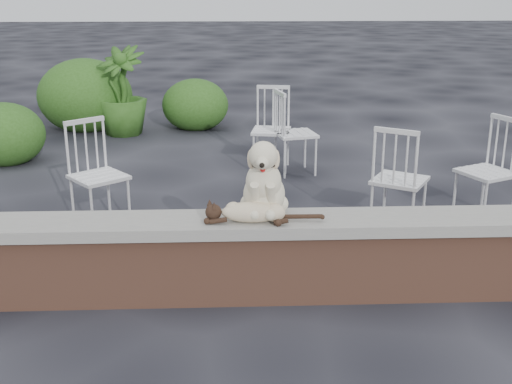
{
  "coord_description": "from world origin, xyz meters",
  "views": [
    {
      "loc": [
        -0.03,
        -4.04,
        2.11
      ],
      "look_at": [
        0.15,
        0.2,
        0.7
      ],
      "focal_mm": 45.35,
      "sensor_mm": 36.0,
      "label": 1
    }
  ],
  "objects_px": {
    "dog": "(264,176)",
    "chair_d": "(487,171)",
    "chair_a": "(99,175)",
    "cat": "(253,211)",
    "potted_plant_b": "(122,91)",
    "chair_b": "(271,129)",
    "chair_c": "(400,178)",
    "chair_e": "(296,132)"
  },
  "relations": [
    {
      "from": "chair_d",
      "to": "chair_a",
      "type": "bearing_deg",
      "value": -115.55
    },
    {
      "from": "cat",
      "to": "chair_a",
      "type": "height_order",
      "value": "chair_a"
    },
    {
      "from": "chair_e",
      "to": "chair_a",
      "type": "xyz_separation_m",
      "value": [
        -1.89,
        -1.56,
        0.0
      ]
    },
    {
      "from": "cat",
      "to": "chair_c",
      "type": "bearing_deg",
      "value": 50.58
    },
    {
      "from": "potted_plant_b",
      "to": "chair_b",
      "type": "bearing_deg",
      "value": -43.02
    },
    {
      "from": "chair_e",
      "to": "chair_b",
      "type": "bearing_deg",
      "value": 45.27
    },
    {
      "from": "cat",
      "to": "chair_a",
      "type": "relative_size",
      "value": 0.99
    },
    {
      "from": "chair_a",
      "to": "chair_c",
      "type": "xyz_separation_m",
      "value": [
        2.61,
        -0.2,
        0.0
      ]
    },
    {
      "from": "dog",
      "to": "chair_b",
      "type": "xyz_separation_m",
      "value": [
        0.25,
        3.07,
        -0.38
      ]
    },
    {
      "from": "chair_c",
      "to": "dog",
      "type": "bearing_deg",
      "value": 74.13
    },
    {
      "from": "chair_b",
      "to": "potted_plant_b",
      "type": "bearing_deg",
      "value": 146.49
    },
    {
      "from": "cat",
      "to": "chair_d",
      "type": "height_order",
      "value": "chair_d"
    },
    {
      "from": "dog",
      "to": "chair_c",
      "type": "relative_size",
      "value": 0.58
    },
    {
      "from": "dog",
      "to": "chair_c",
      "type": "bearing_deg",
      "value": 48.82
    },
    {
      "from": "dog",
      "to": "chair_d",
      "type": "bearing_deg",
      "value": 38.89
    },
    {
      "from": "chair_e",
      "to": "chair_d",
      "type": "relative_size",
      "value": 1.0
    },
    {
      "from": "chair_a",
      "to": "chair_b",
      "type": "bearing_deg",
      "value": 7.6
    },
    {
      "from": "cat",
      "to": "chair_a",
      "type": "xyz_separation_m",
      "value": [
        -1.3,
        1.49,
        -0.19
      ]
    },
    {
      "from": "cat",
      "to": "potted_plant_b",
      "type": "xyz_separation_m",
      "value": [
        -1.64,
        5.06,
        -0.04
      ]
    },
    {
      "from": "potted_plant_b",
      "to": "cat",
      "type": "bearing_deg",
      "value": -72.01
    },
    {
      "from": "cat",
      "to": "chair_e",
      "type": "relative_size",
      "value": 0.99
    },
    {
      "from": "chair_d",
      "to": "chair_c",
      "type": "xyz_separation_m",
      "value": [
        -0.84,
        -0.19,
        0.0
      ]
    },
    {
      "from": "chair_b",
      "to": "chair_c",
      "type": "xyz_separation_m",
      "value": [
        0.99,
        -1.93,
        0.0
      ]
    },
    {
      "from": "dog",
      "to": "chair_a",
      "type": "relative_size",
      "value": 0.58
    },
    {
      "from": "chair_a",
      "to": "potted_plant_b",
      "type": "relative_size",
      "value": 0.77
    },
    {
      "from": "chair_e",
      "to": "chair_a",
      "type": "bearing_deg",
      "value": 117.11
    },
    {
      "from": "chair_a",
      "to": "chair_d",
      "type": "xyz_separation_m",
      "value": [
        3.45,
        -0.01,
        0.0
      ]
    },
    {
      "from": "cat",
      "to": "chair_d",
      "type": "relative_size",
      "value": 0.99
    },
    {
      "from": "dog",
      "to": "potted_plant_b",
      "type": "xyz_separation_m",
      "value": [
        -1.72,
        4.91,
        -0.24
      ]
    },
    {
      "from": "chair_e",
      "to": "chair_c",
      "type": "xyz_separation_m",
      "value": [
        0.72,
        -1.77,
        0.0
      ]
    },
    {
      "from": "chair_e",
      "to": "chair_c",
      "type": "height_order",
      "value": "same"
    },
    {
      "from": "cat",
      "to": "chair_e",
      "type": "bearing_deg",
      "value": 85.3
    },
    {
      "from": "chair_a",
      "to": "chair_d",
      "type": "relative_size",
      "value": 1.0
    },
    {
      "from": "cat",
      "to": "chair_b",
      "type": "xyz_separation_m",
      "value": [
        0.33,
        3.22,
        -0.19
      ]
    },
    {
      "from": "chair_b",
      "to": "chair_d",
      "type": "relative_size",
      "value": 1.0
    },
    {
      "from": "dog",
      "to": "chair_c",
      "type": "distance_m",
      "value": 1.72
    },
    {
      "from": "chair_b",
      "to": "cat",
      "type": "bearing_deg",
      "value": -86.3
    },
    {
      "from": "dog",
      "to": "chair_e",
      "type": "xyz_separation_m",
      "value": [
        0.51,
        2.9,
        -0.38
      ]
    },
    {
      "from": "chair_e",
      "to": "chair_a",
      "type": "distance_m",
      "value": 2.45
    },
    {
      "from": "chair_c",
      "to": "potted_plant_b",
      "type": "xyz_separation_m",
      "value": [
        -2.96,
        3.77,
        0.14
      ]
    },
    {
      "from": "cat",
      "to": "chair_e",
      "type": "height_order",
      "value": "chair_e"
    },
    {
      "from": "chair_e",
      "to": "chair_c",
      "type": "distance_m",
      "value": 1.91
    }
  ]
}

